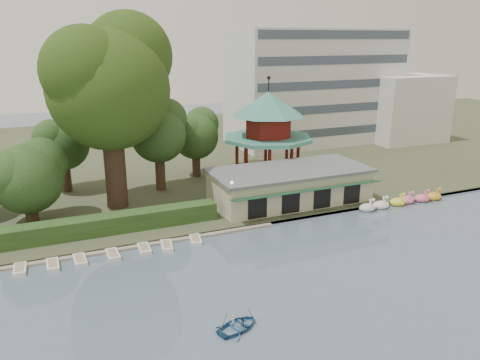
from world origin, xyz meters
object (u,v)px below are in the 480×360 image
boathouse (290,185)px  rowboat_with_passengers (238,323)px  dock (104,250)px  pavilion (268,126)px  big_tree (109,79)px

boathouse → rowboat_with_passengers: (-15.20, -20.73, -1.90)m
boathouse → rowboat_with_passengers: bearing=-126.2°
dock → pavilion: bearing=31.7°
dock → rowboat_with_passengers: 17.35m
rowboat_with_passengers → pavilion: bearing=60.8°
dock → rowboat_with_passengers: (6.80, -15.95, 0.35)m
big_tree → rowboat_with_passengers: big_tree is taller
rowboat_with_passengers → dock: bearing=113.1°
rowboat_with_passengers → big_tree: bearing=97.7°
dock → rowboat_with_passengers: rowboat_with_passengers is taller
pavilion → big_tree: (-20.82, -3.79, 7.19)m
boathouse → rowboat_with_passengers: 25.77m
pavilion → big_tree: size_ratio=0.63×
boathouse → big_tree: big_tree is taller
boathouse → pavilion: (2.00, 10.03, 5.11)m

